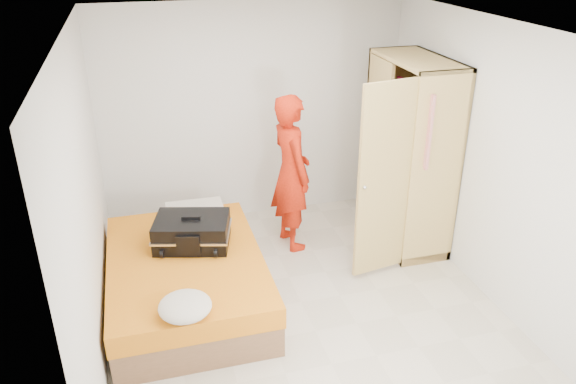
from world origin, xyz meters
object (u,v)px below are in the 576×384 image
object	(u,v)px
person	(291,173)
round_cushion	(185,306)
suitcase	(192,232)
bed	(187,280)
wardrobe	(407,160)

from	to	relation	value
person	round_cushion	distance (m)	2.18
suitcase	round_cushion	world-z (taller)	suitcase
bed	wardrobe	bearing A→B (deg)	12.27
person	wardrobe	bearing A→B (deg)	-111.29
suitcase	round_cushion	bearing A→B (deg)	-85.02
bed	suitcase	world-z (taller)	suitcase
suitcase	wardrobe	bearing A→B (deg)	22.43
round_cushion	suitcase	bearing A→B (deg)	80.22
wardrobe	suitcase	distance (m)	2.45
wardrobe	round_cushion	world-z (taller)	wardrobe
person	round_cushion	xyz separation A→B (m)	(-1.35, -1.69, -0.30)
round_cushion	wardrobe	bearing A→B (deg)	28.62
bed	wardrobe	xyz separation A→B (m)	(2.50, 0.54, 0.75)
wardrobe	suitcase	size ratio (longest dim) A/B	2.54
bed	person	xyz separation A→B (m)	(1.26, 0.82, 0.63)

